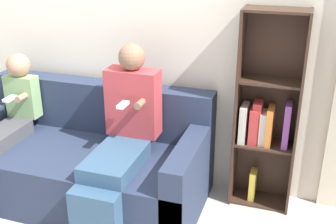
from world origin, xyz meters
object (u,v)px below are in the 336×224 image
Objects in this scene: adult_seated at (121,136)px; child_seated at (1,129)px; couch at (86,162)px; bookshelf at (266,118)px.

child_seated is at bearing -177.71° from adult_seated.
bookshelf reaches higher than couch.
bookshelf reaches higher than child_seated.
bookshelf is (1.32, 0.36, 0.41)m from couch.
bookshelf is at bearing 15.10° from couch.
couch is 0.52m from adult_seated.
bookshelf is at bearing 26.50° from adult_seated.
couch is at bearing 13.98° from child_seated.
child_seated is (-1.00, -0.04, -0.08)m from adult_seated.
bookshelf reaches higher than adult_seated.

